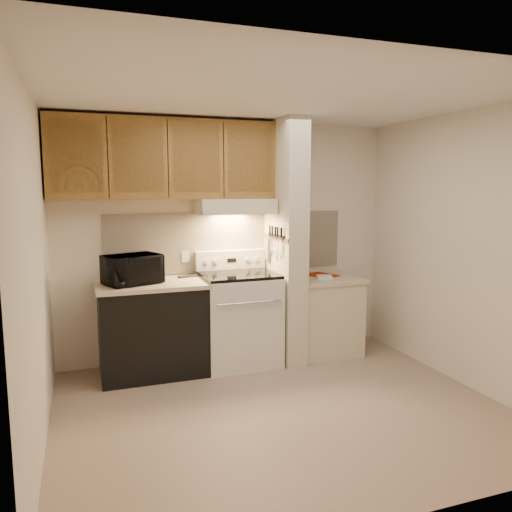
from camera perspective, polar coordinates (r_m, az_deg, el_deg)
name	(u,v)px	position (r m, az deg, el deg)	size (l,w,h in m)	color
floor	(281,409)	(4.32, 2.87, -17.05)	(3.60, 3.60, 0.00)	tan
ceiling	(283,97)	(3.97, 3.14, 17.74)	(3.60, 3.60, 0.00)	white
wall_back	(229,240)	(5.36, -3.12, 1.79)	(3.60, 0.02, 2.50)	silver
wall_left	(35,272)	(3.67, -23.94, -1.72)	(0.02, 3.00, 2.50)	silver
wall_right	(465,250)	(4.93, 22.75, 0.63)	(0.02, 3.00, 2.50)	silver
backsplash	(229,242)	(5.35, -3.08, 1.61)	(2.60, 0.02, 0.63)	white
range_body	(239,320)	(5.18, -1.97, -7.32)	(0.76, 0.65, 0.92)	silver
oven_window	(249,324)	(4.88, -0.85, -7.79)	(0.50, 0.01, 0.30)	black
oven_handle	(250,303)	(4.79, -0.71, -5.38)	(0.02, 0.02, 0.65)	silver
cooktop	(239,275)	(5.08, -2.00, -2.14)	(0.74, 0.64, 0.03)	black
range_backguard	(231,260)	(5.33, -2.92, -0.42)	(0.76, 0.08, 0.20)	silver
range_display	(232,260)	(5.29, -2.79, -0.48)	(0.10, 0.01, 0.04)	black
range_knob_left_outer	(206,262)	(5.21, -5.73, -0.63)	(0.05, 0.05, 0.02)	silver
range_knob_left_inner	(215,261)	(5.24, -4.67, -0.58)	(0.05, 0.05, 0.02)	silver
range_knob_right_inner	(248,259)	(5.34, -0.93, -0.39)	(0.05, 0.05, 0.02)	silver
range_knob_right_outer	(257,259)	(5.37, 0.08, -0.34)	(0.05, 0.05, 0.02)	silver
dishwasher_front	(153,330)	(5.02, -11.74, -8.30)	(1.00, 0.63, 0.87)	black
left_countertop	(151,284)	(4.91, -11.89, -3.19)	(1.04, 0.67, 0.04)	beige
spoon_rest	(189,276)	(5.13, -7.70, -2.31)	(0.22, 0.07, 0.02)	black
teal_jar	(149,274)	(5.11, -12.11, -2.00)	(0.08, 0.08, 0.09)	#306A67
outlet	(185,257)	(5.24, -8.07, -0.07)	(0.08, 0.01, 0.12)	beige
microwave	(132,269)	(4.84, -13.96, -1.49)	(0.50, 0.34, 0.28)	black
partition_pillar	(285,242)	(5.20, 3.37, 1.60)	(0.22, 0.70, 2.50)	beige
pillar_trim	(275,238)	(5.15, 2.19, 2.10)	(0.01, 0.70, 0.04)	olive
knife_strip	(276,236)	(5.10, 2.33, 2.27)	(0.02, 0.42, 0.04)	black
knife_blade_a	(281,248)	(4.97, 2.83, 0.96)	(0.01, 0.04, 0.16)	silver
knife_handle_a	(281,233)	(4.94, 2.92, 2.66)	(0.02, 0.02, 0.10)	black
knife_blade_b	(278,248)	(5.04, 2.53, 0.94)	(0.01, 0.04, 0.18)	silver
knife_handle_b	(278,232)	(5.03, 2.49, 2.76)	(0.02, 0.02, 0.10)	black
knife_blade_c	(275,248)	(5.12, 2.14, 0.95)	(0.01, 0.04, 0.20)	silver
knife_handle_c	(275,231)	(5.09, 2.23, 2.82)	(0.02, 0.02, 0.10)	black
knife_blade_d	(272,245)	(5.19, 1.85, 1.26)	(0.01, 0.04, 0.16)	silver
knife_handle_d	(272,231)	(5.17, 1.88, 2.90)	(0.02, 0.02, 0.10)	black
knife_blade_e	(270,245)	(5.25, 1.60, 1.22)	(0.01, 0.04, 0.18)	silver
knife_handle_e	(270,230)	(5.23, 1.60, 2.97)	(0.02, 0.02, 0.10)	black
oven_mitt	(268,249)	(5.32, 1.34, 0.84)	(0.03, 0.10, 0.23)	slate
right_cab_base	(323,317)	(5.55, 7.71, -6.94)	(0.70, 0.60, 0.81)	beige
right_countertop	(324,279)	(5.46, 7.80, -2.62)	(0.74, 0.64, 0.04)	beige
red_folder	(322,275)	(5.55, 7.51, -2.18)	(0.24, 0.33, 0.01)	#992302
white_box	(324,277)	(5.34, 7.82, -2.42)	(0.15, 0.10, 0.04)	white
range_hood	(235,206)	(5.12, -2.46, 5.71)	(0.78, 0.44, 0.15)	beige
hood_lip	(241,212)	(4.93, -1.74, 5.10)	(0.78, 0.04, 0.06)	beige
upper_cabinets	(165,159)	(5.01, -10.34, 10.80)	(2.18, 0.33, 0.77)	olive
cab_door_a	(76,157)	(4.79, -19.90, 10.61)	(0.46, 0.01, 0.63)	olive
cab_gap_a	(108,157)	(4.80, -16.58, 10.74)	(0.01, 0.01, 0.73)	black
cab_door_b	(138,158)	(4.82, -13.29, 10.84)	(0.46, 0.01, 0.63)	olive
cab_gap_b	(168,159)	(4.86, -10.03, 10.91)	(0.01, 0.01, 0.73)	black
cab_door_c	(196,159)	(4.91, -6.84, 10.94)	(0.46, 0.01, 0.63)	olive
cab_gap_c	(224,160)	(4.97, -3.72, 10.94)	(0.01, 0.01, 0.73)	black
cab_door_d	(250,160)	(5.06, -0.69, 10.90)	(0.46, 0.01, 0.63)	olive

